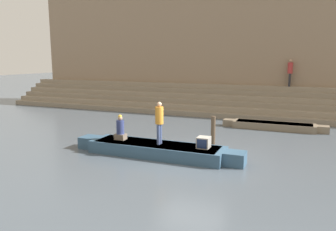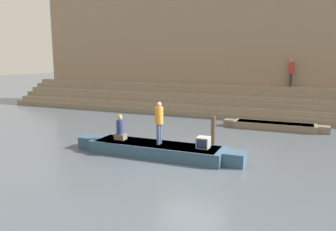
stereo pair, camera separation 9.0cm
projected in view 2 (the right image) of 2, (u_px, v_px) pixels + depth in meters
name	position (u px, v px, depth m)	size (l,w,h in m)	color
ground_plane	(193.00, 158.00, 12.36)	(120.00, 120.00, 0.00)	#4C5660
ghat_steps	(243.00, 104.00, 21.87)	(36.00, 3.46, 1.88)	gray
back_wall	(250.00, 50.00, 22.93)	(34.20, 1.28, 8.68)	#937A60
rowboat_main	(156.00, 149.00, 12.57)	(6.79, 1.46, 0.48)	#33516B
person_standing	(159.00, 120.00, 12.32)	(0.31, 0.31, 1.62)	#3D4C75
person_rowing	(120.00, 129.00, 13.11)	(0.43, 0.34, 1.02)	#756656
tv_set	(203.00, 143.00, 11.88)	(0.45, 0.49, 0.41)	#9E998E
moored_boat_shore	(274.00, 126.00, 17.26)	(5.33, 1.05, 0.36)	#756651
mooring_post	(213.00, 131.00, 13.83)	(0.19, 0.19, 1.30)	#473828
person_on_steps	(291.00, 71.00, 21.28)	(0.32, 0.32, 1.76)	#28282D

